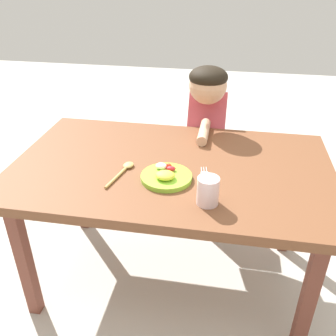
# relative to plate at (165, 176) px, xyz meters

# --- Properties ---
(ground_plane) EXTENTS (8.00, 8.00, 0.00)m
(ground_plane) POSITION_rel_plate_xyz_m (0.00, 0.12, -0.68)
(ground_plane) COLOR beige
(dining_table) EXTENTS (1.37, 0.83, 0.66)m
(dining_table) POSITION_rel_plate_xyz_m (0.00, 0.12, -0.08)
(dining_table) COLOR brown
(dining_table) RESTS_ON ground_plane
(plate) EXTENTS (0.21, 0.21, 0.05)m
(plate) POSITION_rel_plate_xyz_m (0.00, 0.00, 0.00)
(plate) COLOR #8ACA36
(plate) RESTS_ON dining_table
(fork) EXTENTS (0.05, 0.20, 0.01)m
(fork) POSITION_rel_plate_xyz_m (0.16, 0.02, -0.01)
(fork) COLOR silver
(fork) RESTS_ON dining_table
(spoon) EXTENTS (0.07, 0.22, 0.02)m
(spoon) POSITION_rel_plate_xyz_m (-0.18, 0.03, -0.01)
(spoon) COLOR tan
(spoon) RESTS_ON dining_table
(drinking_cup) EXTENTS (0.08, 0.08, 0.11)m
(drinking_cup) POSITION_rel_plate_xyz_m (0.18, -0.14, 0.04)
(drinking_cup) COLOR silver
(drinking_cup) RESTS_ON dining_table
(person) EXTENTS (0.21, 0.43, 0.98)m
(person) POSITION_rel_plate_xyz_m (0.11, 0.62, -0.11)
(person) COLOR #405463
(person) RESTS_ON ground_plane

